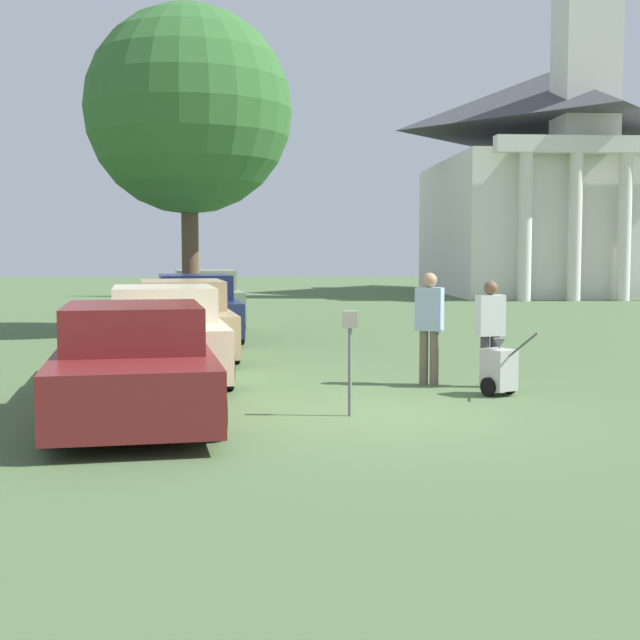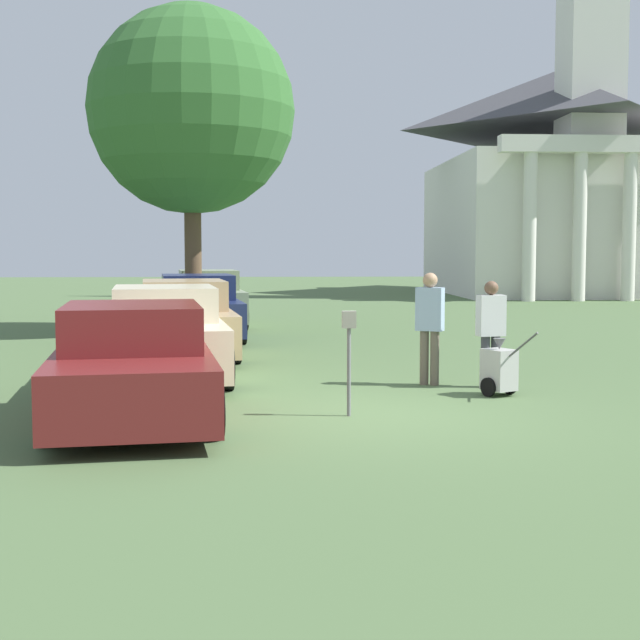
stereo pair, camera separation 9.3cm
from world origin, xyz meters
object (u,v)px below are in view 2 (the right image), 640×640
at_px(parked_car_maroon, 133,364).
at_px(parking_meter, 349,343).
at_px(person_worker, 430,321).
at_px(church, 556,169).
at_px(parked_car_cream, 165,335).
at_px(parked_car_tan, 184,321).
at_px(parked_car_sage, 208,300).
at_px(person_supervisor, 491,327).
at_px(equipment_cart, 499,369).
at_px(parked_car_navy, 197,309).

distance_m(parked_car_maroon, parking_meter, 2.79).
height_order(person_worker, church, church).
xyz_separation_m(parked_car_cream, parked_car_tan, (0.00, 3.23, -0.02)).
height_order(parked_car_tan, church, church).
bearing_deg(parked_car_cream, parked_car_maroon, -97.97).
xyz_separation_m(parked_car_tan, parked_car_sage, (-0.00, 7.03, 0.03)).
height_order(person_supervisor, church, church).
relative_size(parking_meter, equipment_cart, 1.36).
bearing_deg(equipment_cart, parked_car_cream, 128.97).
xyz_separation_m(parked_car_navy, parking_meter, (2.77, -10.21, 0.23)).
bearing_deg(parked_car_sage, parked_car_maroon, -97.98).
bearing_deg(parked_car_navy, parked_car_tan, -97.98).
height_order(parked_car_navy, person_worker, person_worker).
xyz_separation_m(parking_meter, person_supervisor, (2.41, 2.28, -0.01)).
distance_m(parked_car_cream, parked_car_sage, 10.26).
bearing_deg(parking_meter, church, 67.91).
distance_m(person_supervisor, church, 31.86).
bearing_deg(equipment_cart, church, 42.28).
bearing_deg(parked_car_cream, person_worker, -21.42).
relative_size(parked_car_tan, parked_car_sage, 1.08).
bearing_deg(church, parked_car_cream, -119.04).
distance_m(parked_car_navy, equipment_cart, 10.12).
height_order(parked_car_navy, person_supervisor, person_supervisor).
xyz_separation_m(parked_car_tan, parked_car_navy, (-0.00, 3.38, 0.02)).
xyz_separation_m(parked_car_cream, parked_car_sage, (-0.00, 10.26, 0.02)).
bearing_deg(person_supervisor, equipment_cart, 74.18).
distance_m(parked_car_tan, person_supervisor, 6.90).
xyz_separation_m(person_worker, person_supervisor, (0.90, -0.30, -0.08)).
bearing_deg(equipment_cart, person_worker, 98.70).
distance_m(parking_meter, person_worker, 2.99).
bearing_deg(parked_car_tan, person_worker, -52.84).
distance_m(person_supervisor, equipment_cart, 0.97).
bearing_deg(person_supervisor, parking_meter, 32.37).
xyz_separation_m(parked_car_maroon, parked_car_tan, (-0.00, 6.67, 0.03)).
bearing_deg(parked_car_tan, church, 49.93).
distance_m(parked_car_cream, equipment_cart, 5.54).
bearing_deg(church, parking_meter, -112.09).
bearing_deg(church, person_worker, -111.31).
bearing_deg(parked_car_sage, parked_car_tan, -97.98).
distance_m(parking_meter, church, 34.81).
height_order(parked_car_cream, person_supervisor, person_supervisor).
bearing_deg(parked_car_maroon, parked_car_tan, 82.02).
distance_m(parked_car_tan, parked_car_navy, 3.38).
bearing_deg(parked_car_maroon, person_worker, 21.47).
bearing_deg(parked_car_navy, equipment_cart, -67.64).
relative_size(parked_car_cream, parking_meter, 3.87).
distance_m(parked_car_cream, person_supervisor, 5.35).
bearing_deg(parked_car_maroon, parking_meter, -11.42).
xyz_separation_m(parking_meter, person_worker, (1.51, 2.58, 0.07)).
distance_m(parked_car_navy, parked_car_sage, 3.65).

